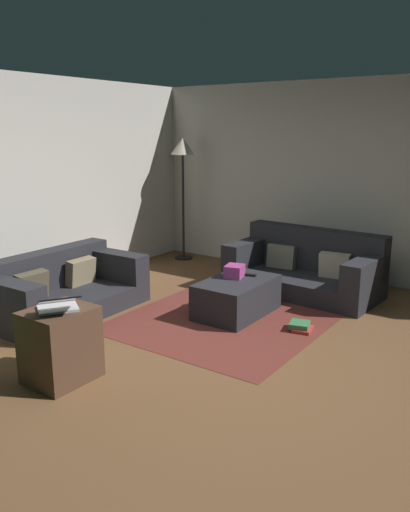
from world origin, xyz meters
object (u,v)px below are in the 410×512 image
couch_left (61,289)px  laptop (58,305)px  ottoman (237,297)px  tv_remote (249,275)px  side_table (60,345)px  couch_right (306,269)px  gift_box (234,271)px  corner_lamp (183,156)px  book_stack (301,327)px

couch_left → laptop: (-1.10, -1.33, 0.39)m
ottoman → laptop: laptop is taller
tv_remote → laptop: 2.40m
ottoman → side_table: side_table is taller
couch_right → side_table: (-3.31, 0.61, 0.01)m
couch_left → gift_box: 1.92m
ottoman → side_table: 2.15m
gift_box → laptop: (-2.22, 0.22, 0.20)m
couch_left → ottoman: size_ratio=1.81×
corner_lamp → laptop: bearing=-156.0°
tv_remote → side_table: (-2.33, 0.37, -0.10)m
couch_right → tv_remote: 1.02m
book_stack → corner_lamp: bearing=58.4°
couch_left → laptop: size_ratio=3.61×
gift_box → laptop: size_ratio=0.45×
laptop → book_stack: bearing=-27.3°
laptop → corner_lamp: size_ratio=0.26×
couch_left → tv_remote: bearing=126.4°
couch_left → couch_right: bearing=138.9°
tv_remote → corner_lamp: (1.45, 2.02, 1.18)m
couch_left → book_stack: bearing=111.5°
side_table → corner_lamp: size_ratio=0.32×
ottoman → corner_lamp: bearing=50.1°
tv_remote → corner_lamp: bearing=40.2°
couch_left → book_stack: couch_left is taller
couch_right → couch_left: bearing=53.3°
couch_left → gift_box: couch_left is taller
couch_left → tv_remote: 2.08m
ottoman → tv_remote: (0.22, -0.02, 0.20)m
ottoman → book_stack: size_ratio=3.68×
side_table → corner_lamp: (3.78, 1.65, 1.28)m
gift_box → tv_remote: (0.14, -0.10, -0.06)m
couch_right → gift_box: couch_right is taller
book_stack → side_table: bearing=151.4°
side_table → book_stack: side_table is taller
book_stack → corner_lamp: size_ratio=0.14×
laptop → book_stack: size_ratio=1.85×
gift_box → book_stack: (-0.12, -0.87, -0.41)m
tv_remote → side_table: side_table is taller
tv_remote → side_table: 2.36m
gift_box → side_table: (-2.19, 0.26, -0.16)m
couch_left → corner_lamp: size_ratio=0.94×
laptop → book_stack: 2.44m
gift_box → tv_remote: size_ratio=1.35×
ottoman → gift_box: size_ratio=4.41×
couch_right → corner_lamp: bearing=-8.3°
couch_left → corner_lamp: corner_lamp is taller
couch_right → ottoman: (-1.20, 0.26, -0.10)m
couch_right → tv_remote: size_ratio=11.70×
gift_box → ottoman: bearing=-132.8°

